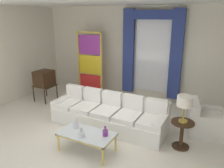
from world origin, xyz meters
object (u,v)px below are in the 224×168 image
object	(u,v)px
vintage_tv	(44,79)
peacock_figurine	(94,96)
bottle_blue_decanter	(76,125)
armchair_white	(203,122)
table_lamp_brass	(185,102)
round_side_table	(182,132)
stained_glass_divider	(90,66)
coffee_table	(87,135)
couch_white_long	(109,114)
bottle_amber_squat	(105,132)
bottle_crystal_tall	(81,134)

from	to	relation	value
vintage_tv	peacock_figurine	distance (m)	1.72
bottle_blue_decanter	armchair_white	size ratio (longest dim) A/B	0.23
armchair_white	table_lamp_brass	xyz separation A→B (m)	(-0.34, -0.86, 0.74)
round_side_table	armchair_white	bearing A→B (deg)	68.38
stained_glass_divider	peacock_figurine	size ratio (longest dim) A/B	3.67
coffee_table	stained_glass_divider	bearing A→B (deg)	121.21
bottle_blue_decanter	armchair_white	xyz separation A→B (m)	(2.36, 1.81, -0.20)
bottle_blue_decanter	vintage_tv	size ratio (longest dim) A/B	0.17
couch_white_long	armchair_white	world-z (taller)	couch_white_long
vintage_tv	round_side_table	world-z (taller)	vintage_tv
round_side_table	vintage_tv	bearing A→B (deg)	169.93
peacock_figurine	table_lamp_brass	size ratio (longest dim) A/B	1.05
bottle_amber_squat	table_lamp_brass	bearing A→B (deg)	35.81
coffee_table	bottle_crystal_tall	bearing A→B (deg)	-93.16
bottle_crystal_tall	stained_glass_divider	distance (m)	3.57
vintage_tv	round_side_table	distance (m)	4.62
couch_white_long	peacock_figurine	size ratio (longest dim) A/B	4.87
coffee_table	armchair_white	bearing A→B (deg)	42.80
bottle_crystal_tall	armchair_white	distance (m)	2.92
bottle_blue_decanter	round_side_table	size ratio (longest dim) A/B	0.38
bottle_crystal_tall	table_lamp_brass	world-z (taller)	table_lamp_brass
bottle_blue_decanter	vintage_tv	xyz separation A→B (m)	(-2.52, 1.75, 0.24)
armchair_white	peacock_figurine	world-z (taller)	armchair_white
coffee_table	bottle_blue_decanter	bearing A→B (deg)	165.56
bottle_crystal_tall	vintage_tv	size ratio (longest dim) A/B	0.16
bottle_blue_decanter	bottle_crystal_tall	world-z (taller)	bottle_blue_decanter
stained_glass_divider	round_side_table	bearing A→B (deg)	-28.30
coffee_table	bottle_crystal_tall	size ratio (longest dim) A/B	5.34
bottle_crystal_tall	table_lamp_brass	distance (m)	2.16
couch_white_long	peacock_figurine	world-z (taller)	couch_white_long
armchair_white	table_lamp_brass	distance (m)	1.19
peacock_figurine	round_side_table	distance (m)	3.30
vintage_tv	table_lamp_brass	bearing A→B (deg)	-10.07
couch_white_long	peacock_figurine	distance (m)	1.68
vintage_tv	peacock_figurine	size ratio (longest dim) A/B	2.24
bottle_blue_decanter	round_side_table	xyz separation A→B (m)	(2.01, 0.95, -0.13)
couch_white_long	stained_glass_divider	size ratio (longest dim) A/B	1.33
bottle_blue_decanter	bottle_crystal_tall	size ratio (longest dim) A/B	1.07
bottle_amber_squat	stained_glass_divider	distance (m)	3.57
vintage_tv	table_lamp_brass	world-z (taller)	vintage_tv
coffee_table	armchair_white	distance (m)	2.79
bottle_blue_decanter	bottle_amber_squat	world-z (taller)	bottle_blue_decanter
vintage_tv	stained_glass_divider	size ratio (longest dim) A/B	0.61
vintage_tv	table_lamp_brass	xyz separation A→B (m)	(4.54, -0.81, 0.30)
couch_white_long	vintage_tv	bearing A→B (deg)	167.10
vintage_tv	stained_glass_divider	bearing A→B (deg)	44.10
peacock_figurine	table_lamp_brass	distance (m)	3.40
bottle_amber_squat	vintage_tv	world-z (taller)	vintage_tv
couch_white_long	coffee_table	bearing A→B (deg)	-84.29
coffee_table	table_lamp_brass	bearing A→B (deg)	31.17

